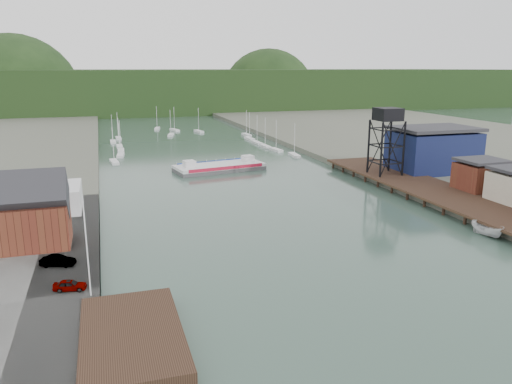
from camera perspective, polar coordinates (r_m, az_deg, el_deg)
ground at (r=62.25m, az=14.47°, el=-12.61°), size 600.00×600.00×0.00m
east_land at (r=178.42m, az=26.48°, el=3.72°), size 120.00×400.00×3.20m
west_quay at (r=72.61m, az=-23.79°, el=-8.76°), size 16.00×80.00×1.60m
west_stage at (r=53.88m, az=-13.98°, el=-15.95°), size 10.00×18.00×1.80m
east_pier at (r=116.77m, az=18.58°, el=0.66°), size 14.00×70.00×2.45m
harbor_building at (r=80.61m, az=-24.83°, el=-2.67°), size 12.20×8.20×8.90m
white_shed at (r=100.61m, az=-24.45°, el=-0.81°), size 18.00×12.00×4.50m
flagpole at (r=60.28m, az=-18.78°, el=-5.98°), size 0.16×0.16×12.00m
lift_tower at (r=124.15m, az=14.82°, el=8.13°), size 6.50×6.50×16.00m
blue_shed at (r=135.28m, az=19.57°, el=4.57°), size 20.50×14.50×11.30m
marina_sailboats at (r=189.76m, az=-7.83°, el=5.71°), size 57.71×92.65×0.90m
distant_hills at (r=349.63m, az=-13.10°, el=10.90°), size 500.00×120.00×80.00m
chain_ferry at (r=137.10m, az=-4.20°, el=2.88°), size 25.42×13.69×3.47m
motorboat at (r=91.87m, az=24.91°, el=-3.92°), size 3.26×6.46×2.39m
car_west_a at (r=64.44m, az=-20.50°, el=-9.93°), size 4.06×2.26×1.30m
car_west_b at (r=72.36m, az=-21.70°, el=-7.31°), size 4.76×2.83×1.48m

